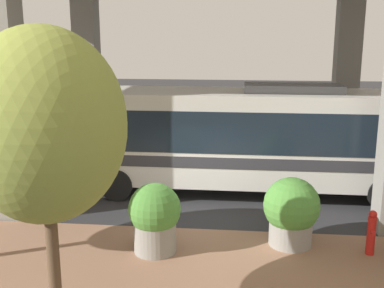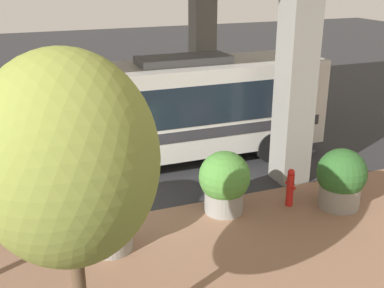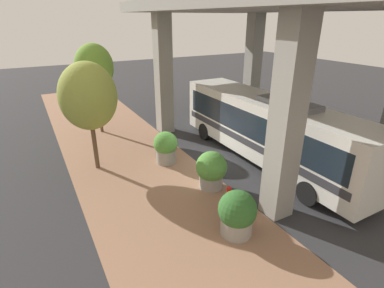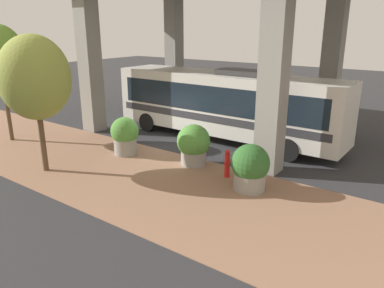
# 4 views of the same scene
# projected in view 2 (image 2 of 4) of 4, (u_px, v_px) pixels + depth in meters

# --- Properties ---
(ground_plane) EXTENTS (80.00, 80.00, 0.00)m
(ground_plane) POSITION_uv_depth(u_px,v_px,m) (130.00, 216.00, 12.63)
(ground_plane) COLOR #2D2D30
(ground_plane) RESTS_ON ground
(sidewalk_strip) EXTENTS (6.00, 40.00, 0.02)m
(sidewalk_strip) POSITION_uv_depth(u_px,v_px,m) (166.00, 281.00, 10.01)
(sidewalk_strip) COLOR #936B51
(sidewalk_strip) RESTS_ON ground
(bus) EXTENTS (2.56, 11.75, 3.51)m
(bus) POSITION_uv_depth(u_px,v_px,m) (149.00, 109.00, 15.22)
(bus) COLOR silver
(bus) RESTS_ON ground
(fire_hydrant) EXTENTS (0.41, 0.20, 1.09)m
(fire_hydrant) POSITION_uv_depth(u_px,v_px,m) (290.00, 187.00, 12.96)
(fire_hydrant) COLOR red
(fire_hydrant) RESTS_ON ground
(planter_front) EXTENTS (1.22, 1.22, 1.68)m
(planter_front) POSITION_uv_depth(u_px,v_px,m) (109.00, 216.00, 10.83)
(planter_front) COLOR gray
(planter_front) RESTS_ON ground
(planter_middle) EXTENTS (1.35, 1.35, 1.70)m
(planter_middle) POSITION_uv_depth(u_px,v_px,m) (224.00, 182.00, 12.54)
(planter_middle) COLOR gray
(planter_middle) RESTS_ON ground
(planter_back) EXTENTS (1.32, 1.32, 1.66)m
(planter_back) POSITION_uv_depth(u_px,v_px,m) (341.00, 179.00, 12.82)
(planter_back) COLOR gray
(planter_back) RESTS_ON ground
(street_tree_far) EXTENTS (2.60, 2.60, 5.20)m
(street_tree_far) POSITION_uv_depth(u_px,v_px,m) (67.00, 161.00, 6.66)
(street_tree_far) COLOR brown
(street_tree_far) RESTS_ON ground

